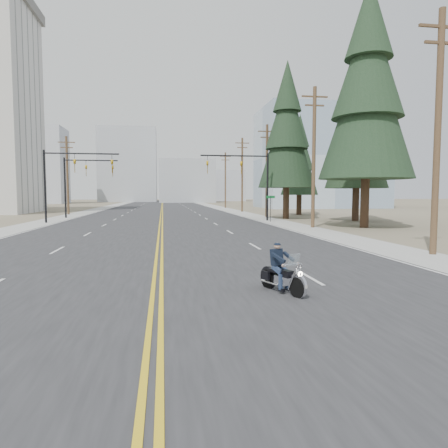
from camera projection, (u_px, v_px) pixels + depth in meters
The scene contains 26 objects.
ground_plane at pixel (155, 323), 8.65m from camera, with size 400.00×400.00×0.00m, color #776D56.
road at pixel (162, 208), 77.64m from camera, with size 20.00×200.00×0.01m, color #303033.
sidewalk_left at pixel (101, 209), 75.91m from camera, with size 3.00×200.00×0.01m, color #A5A5A0.
sidewalk_right at pixel (220, 208), 79.38m from camera, with size 3.00×200.00×0.01m, color #A5A5A0.
traffic_mast_left at pixel (67, 172), 38.46m from camera, with size 7.10×0.26×7.00m.
traffic_mast_right at pixel (249, 173), 41.17m from camera, with size 7.10×0.26×7.00m.
traffic_mast_far at pixel (80, 176), 46.30m from camera, with size 6.10×0.26×7.00m.
street_sign at pixel (271, 204), 39.71m from camera, with size 0.90×0.06×2.62m.
utility_pole_a at pixel (438, 129), 17.99m from camera, with size 2.20×0.30×11.00m.
utility_pole_b at pixel (314, 155), 32.75m from camera, with size 2.20×0.30×11.50m.
utility_pole_c at pixel (267, 169), 47.56m from camera, with size 2.20×0.30×11.00m.
utility_pole_d at pixel (242, 174), 62.32m from camera, with size 2.20×0.30×11.50m.
utility_pole_e at pixel (225, 179), 79.10m from camera, with size 2.20×0.30×11.00m.
utility_pole_left at pixel (67, 174), 53.66m from camera, with size 2.20×0.30×10.50m.
glass_building at pixel (319, 159), 81.72m from camera, with size 24.00×16.00×20.00m, color #9EB5CC.
haze_bldg_a at pixel (40, 166), 115.89m from camera, with size 14.00×12.00×22.00m, color #B7BCC6.
haze_bldg_b at pixel (186, 181), 132.54m from camera, with size 18.00×14.00×14.00m, color #ADB2B7.
haze_bldg_c at pixel (294, 174), 122.43m from camera, with size 16.00×12.00×18.00m, color #B7BCC6.
haze_bldg_d at pixel (128, 166), 143.85m from camera, with size 20.00×15.00×26.00m, color #ADB2B7.
haze_bldg_e at pixel (225, 186), 159.82m from camera, with size 14.00×14.00×12.00m, color #B7BCC6.
haze_bldg_f at pixel (5, 178), 128.64m from camera, with size 12.00×12.00×16.00m, color #ADB2B7.
motorcyclist at pixel (282, 268), 11.24m from camera, with size 0.78×1.81×1.42m, color black, non-canonical shape.
conifer_near at pixel (368, 86), 32.46m from camera, with size 7.63×7.63×20.20m.
conifer_mid at pixel (357, 126), 41.00m from camera, with size 6.38×6.38×17.03m.
conifer_tall at pixel (287, 128), 44.50m from camera, with size 6.33×6.33×17.59m.
conifer_far at pixel (300, 157), 53.30m from camera, with size 5.00×5.00×13.39m.
Camera 1 is at (0.19, -8.59, 2.80)m, focal length 32.00 mm.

